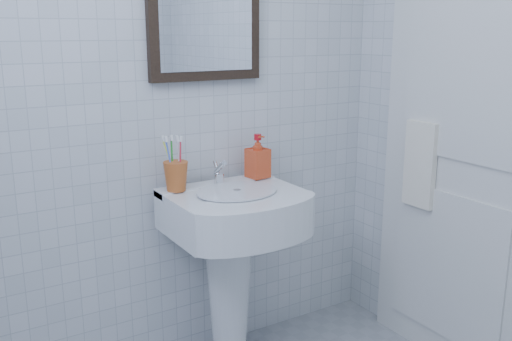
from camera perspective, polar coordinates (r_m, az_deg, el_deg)
wall_back at (r=2.34m, az=-10.34°, el=8.88°), size 2.20×0.02×2.50m
washbasin at (r=2.41m, az=-2.50°, el=-7.91°), size 0.53×0.39×0.82m
faucet at (r=2.39m, az=-3.72°, el=-0.34°), size 0.04×0.10×0.11m
toothbrush_cup at (r=2.31m, az=-8.01°, el=-0.56°), size 0.11×0.11×0.12m
soap_dispenser at (r=2.48m, az=0.17°, el=1.45°), size 0.10×0.10×0.19m
wall_mirror at (r=2.41m, az=-5.13°, el=16.33°), size 0.50×0.04×0.62m
bathroom_door at (r=2.50m, az=19.79°, el=2.80°), size 0.04×0.80×2.00m
towel_ring at (r=2.58m, az=16.65°, el=4.51°), size 0.01×0.18×0.18m
hand_towel at (r=2.60m, az=16.08°, el=0.57°), size 0.03×0.16×0.38m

